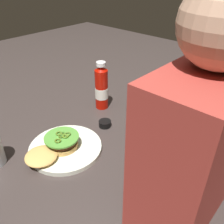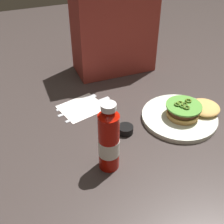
{
  "view_description": "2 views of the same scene",
  "coord_description": "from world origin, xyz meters",
  "views": [
    {
      "loc": [
        0.44,
        0.66,
        0.59
      ],
      "look_at": [
        -0.16,
        0.12,
        0.09
      ],
      "focal_mm": 38.41,
      "sensor_mm": 36.0,
      "label": 1
    },
    {
      "loc": [
        -0.47,
        -0.62,
        0.67
      ],
      "look_at": [
        -0.18,
        0.14,
        0.05
      ],
      "focal_mm": 47.94,
      "sensor_mm": 36.0,
      "label": 2
    }
  ],
  "objects": [
    {
      "name": "ground_plane",
      "position": [
        0.0,
        0.0,
        0.0
      ],
      "size": [
        3.0,
        3.0,
        0.0
      ],
      "primitive_type": "plane",
      "color": "#372F2C"
    },
    {
      "name": "dinner_plate",
      "position": [
        0.05,
        0.08,
        0.01
      ],
      "size": [
        0.27,
        0.27,
        0.02
      ],
      "primitive_type": "cylinder",
      "color": "silver",
      "rests_on": "ground_plane"
    },
    {
      "name": "burger_sandwich",
      "position": [
        0.09,
        0.07,
        0.04
      ],
      "size": [
        0.21,
        0.12,
        0.05
      ],
      "color": "tan",
      "rests_on": "dinner_plate"
    },
    {
      "name": "ketchup_bottle",
      "position": [
        -0.26,
        -0.04,
        0.1
      ],
      "size": [
        0.06,
        0.06,
        0.23
      ],
      "color": "#B20F05",
      "rests_on": "ground_plane"
    },
    {
      "name": "condiment_cup",
      "position": [
        -0.15,
        0.08,
        0.01
      ],
      "size": [
        0.05,
        0.05,
        0.03
      ],
      "primitive_type": "cylinder",
      "color": "black",
      "rests_on": "ground_plane"
    },
    {
      "name": "napkin",
      "position": [
        -0.25,
        0.27,
        0.0
      ],
      "size": [
        0.18,
        0.17,
        0.0
      ],
      "primitive_type": "cube",
      "rotation": [
        0.0,
        0.0,
        0.28
      ],
      "color": "white",
      "rests_on": "ground_plane"
    },
    {
      "name": "spoon_utensil",
      "position": [
        -0.21,
        0.24,
        0.0
      ],
      "size": [
        0.18,
        0.07,
        0.0
      ],
      "color": "silver",
      "rests_on": "napkin"
    },
    {
      "name": "butter_knife",
      "position": [
        -0.23,
        0.28,
        0.0
      ],
      "size": [
        0.22,
        0.06,
        0.0
      ],
      "color": "silver",
      "rests_on": "napkin"
    },
    {
      "name": "fork_utensil",
      "position": [
        -0.25,
        0.31,
        0.0
      ],
      "size": [
        0.17,
        0.06,
        0.0
      ],
      "color": "silver",
      "rests_on": "napkin"
    },
    {
      "name": "diner_person",
      "position": [
        -0.03,
        0.51,
        0.26
      ],
      "size": [
        0.34,
        0.18,
        0.59
      ],
      "color": "#A1352D",
      "rests_on": "ground_plane"
    }
  ]
}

